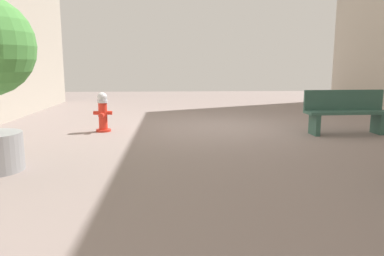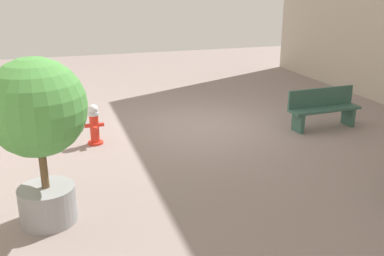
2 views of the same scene
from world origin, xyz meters
TOP-DOWN VIEW (x-y plane):
  - ground_plane at (0.00, 0.00)m, footprint 23.40×23.40m
  - fire_hydrant at (2.74, 0.43)m, footprint 0.42×0.39m
  - bench_near at (-2.58, 0.99)m, footprint 1.81×0.51m
  - planter_tree at (3.73, 3.47)m, footprint 1.37×1.37m

SIDE VIEW (x-z plane):
  - ground_plane at x=0.00m, z-range 0.00..0.00m
  - fire_hydrant at x=2.74m, z-range 0.00..0.89m
  - bench_near at x=-2.58m, z-range 0.03..0.98m
  - planter_tree at x=3.73m, z-range 0.35..2.78m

